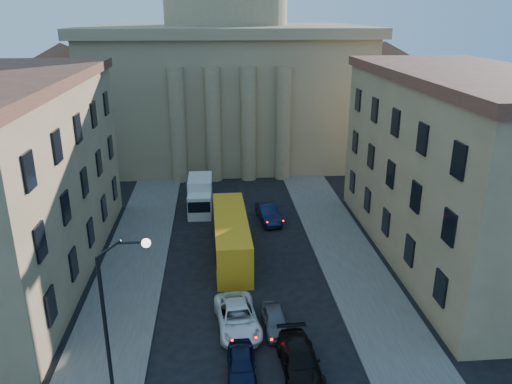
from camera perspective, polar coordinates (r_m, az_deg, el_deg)
sidewalk_left at (r=36.97m, az=-14.74°, el=-11.04°), size 5.00×60.00×0.15m
sidewalk_right at (r=37.83m, az=11.94°, el=-10.03°), size 5.00×60.00×0.15m
church at (r=69.08m, az=-3.36°, el=14.24°), size 68.02×28.76×36.60m
building_left at (r=39.97m, az=-26.83°, el=1.35°), size 11.60×26.60×14.70m
building_right at (r=41.55m, az=22.44°, el=2.65°), size 11.60×26.60×14.70m
street_lamp at (r=25.64m, az=-15.91°, el=-12.47°), size 2.62×0.44×8.83m
car_left_near at (r=28.65m, az=-1.69°, el=-19.08°), size 1.64×3.92×1.33m
car_left_mid at (r=32.04m, az=-2.14°, el=-14.14°), size 3.02×5.64×1.51m
car_right_mid at (r=28.92m, az=5.02°, el=-18.57°), size 2.29×5.10×1.45m
car_right_far at (r=32.00m, az=2.20°, el=-14.44°), size 1.67×3.79×1.27m
car_right_distant at (r=47.02m, az=1.41°, el=-2.45°), size 2.23×4.97×1.58m
city_bus at (r=40.40m, az=-2.87°, el=-4.90°), size 2.86×11.55×3.24m
box_truck at (r=49.67m, az=-6.41°, el=-0.44°), size 2.37×5.82×3.18m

